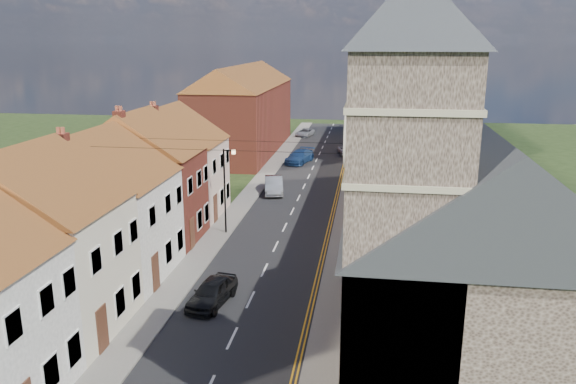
% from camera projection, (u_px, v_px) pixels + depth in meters
% --- Properties ---
extents(road, '(7.00, 90.00, 0.02)m').
position_uv_depth(road, '(299.00, 198.00, 48.73)').
color(road, black).
rests_on(road, ground).
extents(pavement_left, '(1.80, 90.00, 0.12)m').
position_uv_depth(pavement_left, '(249.00, 195.00, 49.33)').
color(pavement_left, gray).
rests_on(pavement_left, ground).
extents(pavement_right, '(1.80, 90.00, 0.12)m').
position_uv_depth(pavement_right, '(349.00, 199.00, 48.10)').
color(pavement_right, gray).
rests_on(pavement_right, ground).
extents(church, '(11.25, 14.25, 15.20)m').
position_uv_depth(church, '(461.00, 250.00, 20.41)').
color(church, '#312722').
rests_on(church, ground).
extents(cottage_r_tudor, '(8.30, 5.20, 9.00)m').
position_uv_depth(cottage_r_tudor, '(431.00, 212.00, 29.74)').
color(cottage_r_tudor, beige).
rests_on(cottage_r_tudor, ground).
extents(cottage_r_white_near, '(8.30, 6.00, 9.00)m').
position_uv_depth(cottage_r_white_near, '(423.00, 186.00, 34.89)').
color(cottage_r_white_near, white).
rests_on(cottage_r_white_near, ground).
extents(cottage_r_cream_mid, '(8.30, 5.20, 9.00)m').
position_uv_depth(cottage_r_cream_mid, '(416.00, 167.00, 40.04)').
color(cottage_r_cream_mid, '#B89692').
rests_on(cottage_r_cream_mid, ground).
extents(cottage_r_pink, '(8.30, 6.00, 9.00)m').
position_uv_depth(cottage_r_pink, '(411.00, 153.00, 45.20)').
color(cottage_r_pink, '#B89692').
rests_on(cottage_r_pink, ground).
extents(cottage_r_white_far, '(8.30, 5.20, 9.00)m').
position_uv_depth(cottage_r_white_far, '(408.00, 141.00, 50.35)').
color(cottage_r_white_far, white).
rests_on(cottage_r_white_far, ground).
extents(cottage_r_cream_far, '(8.30, 6.00, 9.00)m').
position_uv_depth(cottage_r_cream_far, '(404.00, 132.00, 55.51)').
color(cottage_r_cream_far, beige).
rests_on(cottage_r_cream_far, ground).
extents(cottage_l_cream, '(8.30, 6.30, 9.10)m').
position_uv_depth(cottage_l_cream, '(28.00, 239.00, 25.51)').
color(cottage_l_cream, beige).
rests_on(cottage_l_cream, ground).
extents(cottage_l_white, '(8.30, 6.90, 8.80)m').
position_uv_depth(cottage_l_white, '(95.00, 203.00, 31.66)').
color(cottage_l_white, white).
rests_on(cottage_l_white, ground).
extents(cottage_l_brick_mid, '(8.30, 5.70, 9.10)m').
position_uv_depth(cottage_l_brick_mid, '(138.00, 176.00, 37.44)').
color(cottage_l_brick_mid, maroon).
rests_on(cottage_l_brick_mid, ground).
extents(cottage_l_pink, '(8.30, 6.30, 8.80)m').
position_uv_depth(cottage_l_pink, '(169.00, 160.00, 43.02)').
color(cottage_l_pink, '#B89692').
rests_on(cottage_l_pink, ground).
extents(block_right_far, '(8.30, 24.20, 10.50)m').
position_uv_depth(block_right_far, '(398.00, 106.00, 69.90)').
color(block_right_far, beige).
rests_on(block_right_far, ground).
extents(block_left_far, '(8.30, 24.20, 10.50)m').
position_uv_depth(block_left_far, '(244.00, 108.00, 67.74)').
color(block_left_far, maroon).
rests_on(block_left_far, ground).
extents(lamppost, '(0.88, 0.15, 6.00)m').
position_uv_depth(lamppost, '(226.00, 186.00, 38.79)').
color(lamppost, black).
rests_on(lamppost, pavement_left).
extents(car_near, '(2.20, 4.13, 1.34)m').
position_uv_depth(car_near, '(212.00, 292.00, 29.03)').
color(car_near, black).
rests_on(car_near, ground).
extents(car_mid, '(2.38, 4.71, 1.48)m').
position_uv_depth(car_mid, '(274.00, 185.00, 50.13)').
color(car_mid, gray).
rests_on(car_mid, ground).
extents(car_far, '(3.24, 5.31, 1.44)m').
position_uv_depth(car_far, '(300.00, 157.00, 62.47)').
color(car_far, navy).
rests_on(car_far, ground).
extents(car_distant, '(2.77, 4.39, 1.13)m').
position_uv_depth(car_distant, '(305.00, 133.00, 79.64)').
color(car_distant, '#AEB1B6').
rests_on(car_distant, ground).
extents(car_distant_b, '(2.57, 4.24, 1.10)m').
position_uv_depth(car_distant_b, '(346.00, 150.00, 67.23)').
color(car_distant_b, silver).
rests_on(car_distant_b, ground).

